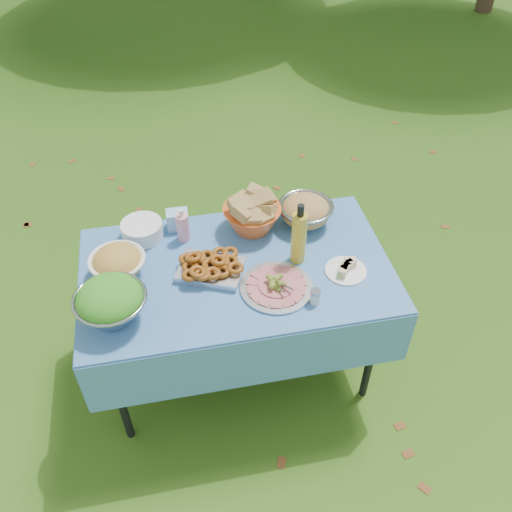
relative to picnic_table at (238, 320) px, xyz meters
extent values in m
plane|color=#143209|center=(0.00, 0.00, -0.38)|extent=(80.00, 80.00, 0.00)
cube|color=#7BBBED|center=(0.00, 0.00, 0.00)|extent=(1.46, 0.86, 0.76)
cylinder|color=white|center=(-0.42, 0.32, 0.42)|extent=(0.27, 0.27, 0.08)
cube|color=#92D1F1|center=(-0.24, 0.35, 0.43)|extent=(0.11, 0.08, 0.10)
cylinder|color=pink|center=(-0.22, 0.26, 0.47)|extent=(0.07, 0.07, 0.18)
cube|color=silver|center=(-0.12, -0.01, 0.42)|extent=(0.35, 0.31, 0.07)
cylinder|color=#AFB4B7|center=(0.16, -0.16, 0.42)|extent=(0.44, 0.44, 0.08)
cylinder|color=gold|center=(0.30, 0.00, 0.54)|extent=(0.09, 0.09, 0.33)
cylinder|color=white|center=(0.50, -0.12, 0.41)|extent=(0.22, 0.22, 0.05)
cylinder|color=silver|center=(0.30, -0.28, 0.42)|extent=(0.06, 0.06, 0.07)
camera|label=1|loc=(-0.27, -1.81, 2.17)|focal=38.00mm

